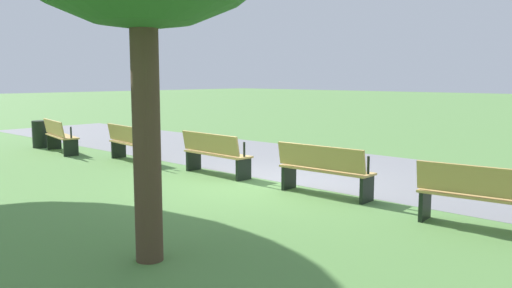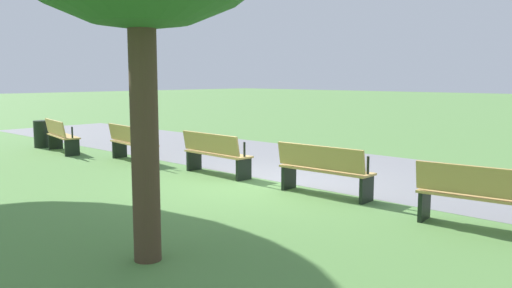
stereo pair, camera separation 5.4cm
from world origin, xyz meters
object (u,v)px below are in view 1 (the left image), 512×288
at_px(bench_1, 130,143).
at_px(bench_2, 215,153).
at_px(bench_4, 484,196).
at_px(bench_3, 324,169).
at_px(trash_bin, 40,134).
at_px(bench_0, 59,135).

height_order(bench_1, bench_2, same).
xyz_separation_m(bench_2, bench_4, (5.52, -0.22, 0.00)).
height_order(bench_2, bench_3, same).
distance_m(bench_2, trash_bin, 6.92).
relative_size(bench_0, bench_3, 1.02).
relative_size(bench_0, bench_1, 1.01).
bearing_deg(bench_0, bench_4, 13.61).
bearing_deg(bench_3, trash_bin, -179.14).
relative_size(bench_4, trash_bin, 2.26).
distance_m(bench_1, trash_bin, 4.15).
xyz_separation_m(bench_0, bench_4, (11.01, 0.43, 0.00)).
distance_m(bench_0, trash_bin, 1.42).
relative_size(bench_3, trash_bin, 2.23).
relative_size(bench_2, bench_4, 0.98).
distance_m(bench_0, bench_4, 11.02).
distance_m(bench_0, bench_2, 5.53).
bearing_deg(bench_1, bench_4, 6.81).
xyz_separation_m(bench_1, bench_4, (8.28, 0.00, 0.00)).
distance_m(bench_4, trash_bin, 12.43).
bearing_deg(bench_3, bench_1, 179.99).
height_order(bench_1, bench_3, same).
distance_m(bench_2, bench_3, 2.77).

